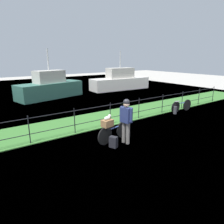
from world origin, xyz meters
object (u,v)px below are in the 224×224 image
object	(u,v)px
wooden_crate	(107,123)
moored_boat_far	(50,88)
mooring_bollard	(175,110)
terrier_dog	(108,118)
backpack_on_paving	(113,142)
cyclist_person	(126,117)
bicycle_parked	(181,106)
moored_boat_mid	(120,81)
bicycle_main	(114,132)

from	to	relation	value
wooden_crate	moored_boat_far	distance (m)	9.83
mooring_bollard	wooden_crate	bearing A→B (deg)	-168.25
wooden_crate	terrier_dog	bearing A→B (deg)	10.67
terrier_dog	backpack_on_paving	xyz separation A→B (m)	(-0.02, -0.39, -0.81)
terrier_dog	cyclist_person	distance (m)	0.67
wooden_crate	bicycle_parked	bearing A→B (deg)	11.38
moored_boat_mid	moored_boat_far	world-z (taller)	moored_boat_far
mooring_bollard	bicycle_main	bearing A→B (deg)	-168.17
moored_boat_mid	moored_boat_far	bearing A→B (deg)	-178.72
bicycle_main	moored_boat_mid	world-z (taller)	moored_boat_mid
moored_boat_mid	cyclist_person	bearing A→B (deg)	-126.58
terrier_dog	bicycle_main	bearing A→B (deg)	10.67
wooden_crate	mooring_bollard	size ratio (longest dim) A/B	0.93
wooden_crate	cyclist_person	size ratio (longest dim) A/B	0.24
terrier_dog	moored_boat_far	bearing A→B (deg)	83.11
cyclist_person	mooring_bollard	size ratio (longest dim) A/B	3.91
bicycle_main	terrier_dog	bearing A→B (deg)	-169.33
bicycle_parked	mooring_bollard	bearing A→B (deg)	-171.59
terrier_dog	cyclist_person	size ratio (longest dim) A/B	0.19
mooring_bollard	cyclist_person	bearing A→B (deg)	-162.98
backpack_on_paving	bicycle_parked	xyz separation A→B (m)	(6.06, 1.60, 0.15)
backpack_on_paving	mooring_bollard	world-z (taller)	mooring_bollard
mooring_bollard	bicycle_parked	world-z (taller)	bicycle_parked
wooden_crate	moored_boat_mid	world-z (taller)	moored_boat_mid
wooden_crate	mooring_bollard	xyz separation A→B (m)	(5.38, 1.12, -0.59)
bicycle_parked	moored_boat_far	size ratio (longest dim) A/B	0.31
terrier_dog	backpack_on_paving	distance (m)	0.90
wooden_crate	terrier_dog	xyz separation A→B (m)	(0.02, 0.00, 0.20)
bicycle_main	backpack_on_paving	bearing A→B (deg)	-127.49
cyclist_person	mooring_bollard	world-z (taller)	cyclist_person
terrier_dog	moored_boat_far	xyz separation A→B (m)	(1.18, 9.75, -0.21)
bicycle_main	wooden_crate	distance (m)	0.57
wooden_crate	terrier_dog	size ratio (longest dim) A/B	1.23
bicycle_parked	moored_boat_far	world-z (taller)	moored_boat_far
bicycle_main	moored_boat_far	xyz separation A→B (m)	(0.86, 9.69, 0.44)
bicycle_main	terrier_dog	xyz separation A→B (m)	(-0.32, -0.06, 0.65)
moored_boat_far	cyclist_person	bearing A→B (deg)	-93.46
cyclist_person	moored_boat_far	xyz separation A→B (m)	(0.61, 10.11, -0.20)
mooring_bollard	terrier_dog	bearing A→B (deg)	-168.24
terrier_dog	moored_boat_mid	size ratio (longest dim) A/B	0.05
cyclist_person	bicycle_parked	size ratio (longest dim) A/B	1.00
wooden_crate	moored_boat_mid	distance (m)	12.87
mooring_bollard	moored_boat_far	xyz separation A→B (m)	(-4.18, 8.64, 0.58)
terrier_dog	bicycle_parked	size ratio (longest dim) A/B	0.19
backpack_on_paving	moored_boat_far	distance (m)	10.23
bicycle_main	terrier_dog	distance (m)	0.73
mooring_bollard	backpack_on_paving	bearing A→B (deg)	-164.41
cyclist_person	terrier_dog	bearing A→B (deg)	148.23
cyclist_person	bicycle_parked	xyz separation A→B (m)	(5.47, 1.57, -0.65)
cyclist_person	mooring_bollard	distance (m)	5.07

